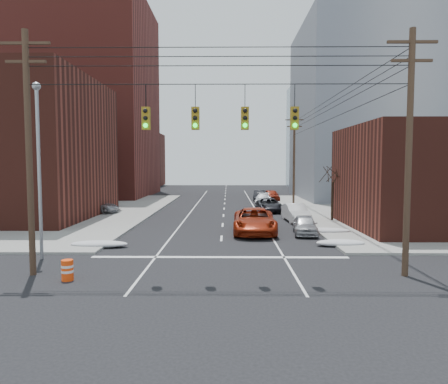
{
  "coord_description": "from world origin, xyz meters",
  "views": [
    {
      "loc": [
        0.46,
        -14.9,
        5.09
      ],
      "look_at": [
        0.15,
        14.52,
        3.0
      ],
      "focal_mm": 32.0,
      "sensor_mm": 36.0,
      "label": 1
    }
  ],
  "objects_px": {
    "lot_car_b": "(95,207)",
    "construction_barrel": "(67,270)",
    "red_pickup": "(254,221)",
    "lot_car_d": "(62,204)",
    "parked_car_a": "(305,225)",
    "parked_car_b": "(296,213)",
    "parked_car_f": "(259,195)",
    "parked_car_c": "(269,205)",
    "lot_car_a": "(66,209)",
    "parked_car_e": "(271,195)",
    "parked_car_d": "(263,199)"
  },
  "relations": [
    {
      "from": "lot_car_b",
      "to": "construction_barrel",
      "type": "height_order",
      "value": "lot_car_b"
    },
    {
      "from": "lot_car_b",
      "to": "lot_car_d",
      "type": "height_order",
      "value": "lot_car_b"
    },
    {
      "from": "lot_car_b",
      "to": "construction_barrel",
      "type": "xyz_separation_m",
      "value": [
        6.3,
        -22.59,
        -0.33
      ]
    },
    {
      "from": "lot_car_b",
      "to": "parked_car_e",
      "type": "bearing_deg",
      "value": -50.23
    },
    {
      "from": "red_pickup",
      "to": "parked_car_b",
      "type": "relative_size",
      "value": 1.38
    },
    {
      "from": "parked_car_f",
      "to": "parked_car_c",
      "type": "bearing_deg",
      "value": -83.42
    },
    {
      "from": "parked_car_c",
      "to": "parked_car_f",
      "type": "relative_size",
      "value": 1.2
    },
    {
      "from": "parked_car_c",
      "to": "parked_car_b",
      "type": "bearing_deg",
      "value": -79.04
    },
    {
      "from": "parked_car_d",
      "to": "parked_car_f",
      "type": "height_order",
      "value": "parked_car_d"
    },
    {
      "from": "parked_car_c",
      "to": "construction_barrel",
      "type": "distance_m",
      "value": 27.54
    },
    {
      "from": "construction_barrel",
      "to": "parked_car_a",
      "type": "bearing_deg",
      "value": 42.47
    },
    {
      "from": "red_pickup",
      "to": "parked_car_c",
      "type": "xyz_separation_m",
      "value": [
        2.41,
        13.06,
        -0.2
      ]
    },
    {
      "from": "parked_car_c",
      "to": "parked_car_e",
      "type": "distance_m",
      "value": 12.66
    },
    {
      "from": "parked_car_d",
      "to": "parked_car_e",
      "type": "relative_size",
      "value": 1.09
    },
    {
      "from": "parked_car_a",
      "to": "parked_car_e",
      "type": "relative_size",
      "value": 0.9
    },
    {
      "from": "lot_car_b",
      "to": "lot_car_d",
      "type": "relative_size",
      "value": 1.28
    },
    {
      "from": "parked_car_a",
      "to": "parked_car_b",
      "type": "xyz_separation_m",
      "value": [
        0.41,
        6.37,
        0.09
      ]
    },
    {
      "from": "parked_car_c",
      "to": "construction_barrel",
      "type": "bearing_deg",
      "value": -115.87
    },
    {
      "from": "lot_car_a",
      "to": "parked_car_f",
      "type": "bearing_deg",
      "value": -70.65
    },
    {
      "from": "red_pickup",
      "to": "parked_car_f",
      "type": "distance_m",
      "value": 26.39
    },
    {
      "from": "parked_car_a",
      "to": "parked_car_d",
      "type": "bearing_deg",
      "value": 99.47
    },
    {
      "from": "parked_car_a",
      "to": "construction_barrel",
      "type": "distance_m",
      "value": 17.02
    },
    {
      "from": "parked_car_d",
      "to": "lot_car_a",
      "type": "relative_size",
      "value": 1.09
    },
    {
      "from": "parked_car_c",
      "to": "lot_car_b",
      "type": "height_order",
      "value": "lot_car_b"
    },
    {
      "from": "parked_car_d",
      "to": "lot_car_a",
      "type": "bearing_deg",
      "value": -141.27
    },
    {
      "from": "parked_car_d",
      "to": "construction_barrel",
      "type": "xyz_separation_m",
      "value": [
        -11.36,
        -32.07,
        -0.25
      ]
    },
    {
      "from": "parked_car_b",
      "to": "parked_car_a",
      "type": "bearing_deg",
      "value": -97.85
    },
    {
      "from": "parked_car_e",
      "to": "lot_car_a",
      "type": "height_order",
      "value": "lot_car_a"
    },
    {
      "from": "parked_car_d",
      "to": "parked_car_e",
      "type": "bearing_deg",
      "value": 79.76
    },
    {
      "from": "parked_car_d",
      "to": "parked_car_e",
      "type": "distance_m",
      "value": 5.81
    },
    {
      "from": "parked_car_b",
      "to": "parked_car_e",
      "type": "height_order",
      "value": "parked_car_b"
    },
    {
      "from": "parked_car_b",
      "to": "lot_car_b",
      "type": "relative_size",
      "value": 1.02
    },
    {
      "from": "parked_car_c",
      "to": "lot_car_d",
      "type": "bearing_deg",
      "value": 177.52
    },
    {
      "from": "parked_car_b",
      "to": "construction_barrel",
      "type": "bearing_deg",
      "value": -130.15
    },
    {
      "from": "parked_car_f",
      "to": "lot_car_d",
      "type": "relative_size",
      "value": 1.18
    },
    {
      "from": "parked_car_c",
      "to": "lot_car_b",
      "type": "bearing_deg",
      "value": -173.46
    },
    {
      "from": "parked_car_e",
      "to": "construction_barrel",
      "type": "bearing_deg",
      "value": -113.16
    },
    {
      "from": "red_pickup",
      "to": "parked_car_f",
      "type": "relative_size",
      "value": 1.53
    },
    {
      "from": "parked_car_f",
      "to": "lot_car_b",
      "type": "xyz_separation_m",
      "value": [
        -17.66,
        -15.72,
        0.09
      ]
    },
    {
      "from": "construction_barrel",
      "to": "parked_car_e",
      "type": "bearing_deg",
      "value": 71.01
    },
    {
      "from": "parked_car_d",
      "to": "parked_car_e",
      "type": "height_order",
      "value": "parked_car_e"
    },
    {
      "from": "lot_car_a",
      "to": "construction_barrel",
      "type": "xyz_separation_m",
      "value": [
        8.01,
        -19.51,
        -0.43
      ]
    },
    {
      "from": "lot_car_d",
      "to": "lot_car_a",
      "type": "bearing_deg",
      "value": -151.17
    },
    {
      "from": "parked_car_e",
      "to": "construction_barrel",
      "type": "distance_m",
      "value": 39.82
    },
    {
      "from": "parked_car_d",
      "to": "lot_car_d",
      "type": "distance_m",
      "value": 23.19
    },
    {
      "from": "lot_car_a",
      "to": "parked_car_a",
      "type": "bearing_deg",
      "value": -136.12
    },
    {
      "from": "red_pickup",
      "to": "lot_car_d",
      "type": "height_order",
      "value": "red_pickup"
    },
    {
      "from": "parked_car_a",
      "to": "parked_car_f",
      "type": "distance_m",
      "value": 26.84
    },
    {
      "from": "parked_car_a",
      "to": "lot_car_b",
      "type": "relative_size",
      "value": 0.88
    },
    {
      "from": "lot_car_a",
      "to": "lot_car_b",
      "type": "relative_size",
      "value": 0.97
    }
  ]
}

